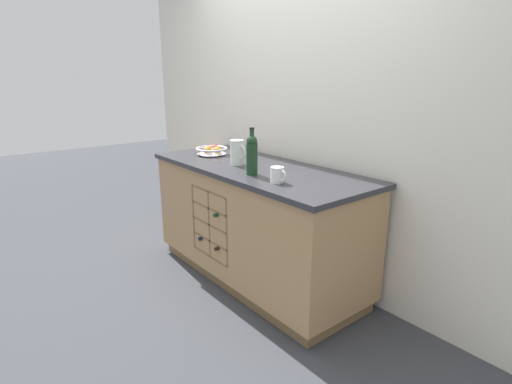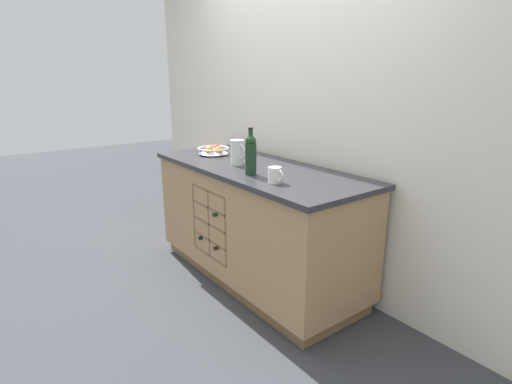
# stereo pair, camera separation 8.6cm
# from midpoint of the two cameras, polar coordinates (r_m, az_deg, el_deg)

# --- Properties ---
(ground_plane) EXTENTS (14.00, 14.00, 0.00)m
(ground_plane) POSITION_cam_midpoint_polar(r_m,az_deg,el_deg) (3.22, -0.78, -11.96)
(ground_plane) COLOR #383A3F
(back_wall) EXTENTS (4.40, 0.06, 2.55)m
(back_wall) POSITION_cam_midpoint_polar(r_m,az_deg,el_deg) (3.12, 5.26, 11.65)
(back_wall) COLOR silver
(back_wall) RESTS_ON ground_plane
(kitchen_island) EXTENTS (1.84, 0.74, 0.89)m
(kitchen_island) POSITION_cam_midpoint_polar(r_m,az_deg,el_deg) (3.03, -0.87, -4.42)
(kitchen_island) COLOR brown
(kitchen_island) RESTS_ON ground_plane
(fruit_bowl) EXTENTS (0.26, 0.26, 0.08)m
(fruit_bowl) POSITION_cam_midpoint_polar(r_m,az_deg,el_deg) (3.35, -7.07, 5.96)
(fruit_bowl) COLOR silver
(fruit_bowl) RESTS_ON kitchen_island
(white_pitcher) EXTENTS (0.16, 0.10, 0.18)m
(white_pitcher) POSITION_cam_midpoint_polar(r_m,az_deg,el_deg) (2.94, -3.53, 5.74)
(white_pitcher) COLOR silver
(white_pitcher) RESTS_ON kitchen_island
(ceramic_mug) EXTENTS (0.12, 0.08, 0.10)m
(ceramic_mug) POSITION_cam_midpoint_polar(r_m,az_deg,el_deg) (2.44, 2.09, 2.46)
(ceramic_mug) COLOR white
(ceramic_mug) RESTS_ON kitchen_island
(standing_wine_bottle) EXTENTS (0.08, 0.08, 0.31)m
(standing_wine_bottle) POSITION_cam_midpoint_polar(r_m,az_deg,el_deg) (2.63, -1.53, 5.48)
(standing_wine_bottle) COLOR #19381E
(standing_wine_bottle) RESTS_ON kitchen_island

